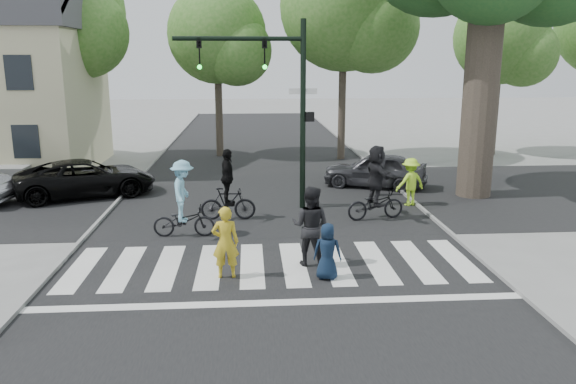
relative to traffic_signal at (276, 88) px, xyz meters
name	(u,v)px	position (x,y,z in m)	size (l,w,h in m)	color
ground	(275,280)	(-0.35, -6.20, -3.90)	(120.00, 120.00, 0.00)	gray
road_stem	(267,218)	(-0.35, -1.20, -3.90)	(10.00, 70.00, 0.01)	black
road_cross	(264,195)	(-0.35, 1.80, -3.89)	(70.00, 10.00, 0.01)	black
curb_left	(100,220)	(-5.40, -1.20, -3.85)	(0.10, 70.00, 0.10)	gray
curb_right	(428,214)	(4.70, -1.20, -3.85)	(0.10, 70.00, 0.10)	gray
crosswalk	(274,269)	(-0.35, -5.54, -3.89)	(10.00, 3.85, 0.01)	silver
traffic_signal	(276,88)	(0.00, 0.00, 0.00)	(4.45, 0.29, 6.00)	black
bg_tree_1	(66,17)	(-9.06, 9.28, 2.75)	(6.09, 5.80, 9.80)	brown
bg_tree_2	(222,38)	(-2.11, 10.42, 1.88)	(5.04, 4.80, 8.40)	brown
bg_tree_3	(351,12)	(3.95, 9.07, 3.04)	(6.30, 6.00, 10.20)	brown
bg_tree_4	(507,42)	(11.88, 9.93, 1.73)	(4.83, 4.60, 8.15)	brown
pedestrian_woman	(225,242)	(-1.44, -5.94, -3.08)	(0.60, 0.39, 1.65)	gold
pedestrian_child	(327,252)	(0.81, -6.19, -3.26)	(0.63, 0.41, 1.28)	#0F1D32
pedestrian_adult	(310,226)	(0.53, -5.27, -2.94)	(0.93, 0.72, 1.91)	black
cyclist_left	(183,204)	(-2.70, -2.84, -2.97)	(1.70, 1.11, 2.14)	black
cyclist_mid	(228,191)	(-1.54, -1.23, -3.01)	(1.67, 1.02, 2.18)	black
cyclist_right	(376,187)	(2.94, -1.50, -2.88)	(1.89, 1.76, 2.29)	black
car_suv	(86,178)	(-6.69, 2.18, -3.24)	(2.20, 4.77, 1.33)	black
car_grey	(375,170)	(3.93, 2.96, -3.23)	(1.57, 3.91, 1.33)	#323236
bystander_hivis	(410,182)	(4.46, 0.09, -3.10)	(1.04, 0.60, 1.60)	#BCFF2E
bystander_dark	(375,174)	(3.60, 1.55, -3.12)	(0.57, 0.37, 1.57)	black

